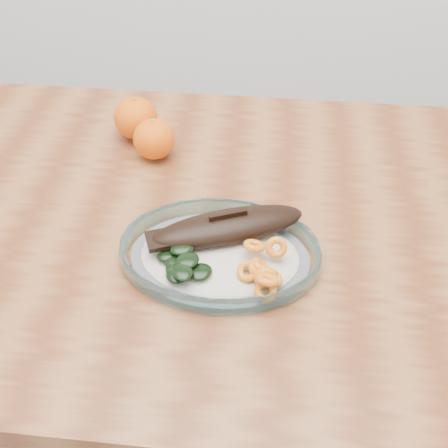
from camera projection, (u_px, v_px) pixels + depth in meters
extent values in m
plane|color=slate|center=(182.00, 431.00, 1.44)|extent=(3.00, 3.00, 0.00)
cube|color=brown|center=(160.00, 222.00, 0.95)|extent=(1.20, 0.80, 0.04)
cylinder|color=brown|center=(408.00, 257.00, 1.41)|extent=(0.06, 0.06, 0.71)
ellipsoid|color=white|center=(220.00, 257.00, 0.85)|extent=(0.55, 0.39, 0.01)
torus|color=#84C0CC|center=(220.00, 253.00, 0.85)|extent=(0.54, 0.54, 0.03)
ellipsoid|color=silver|center=(220.00, 249.00, 0.84)|extent=(0.49, 0.34, 0.02)
ellipsoid|color=black|center=(228.00, 219.00, 0.85)|extent=(0.25, 0.16, 0.04)
ellipsoid|color=black|center=(228.00, 222.00, 0.86)|extent=(0.21, 0.13, 0.02)
cube|color=black|center=(161.00, 232.00, 0.83)|extent=(0.06, 0.05, 0.01)
cube|color=black|center=(228.00, 210.00, 0.84)|extent=(0.06, 0.03, 0.02)
torus|color=orange|center=(267.00, 271.00, 0.78)|extent=(0.04, 0.03, 0.04)
torus|color=orange|center=(269.00, 263.00, 0.80)|extent=(0.04, 0.03, 0.04)
torus|color=orange|center=(257.00, 261.00, 0.80)|extent=(0.04, 0.04, 0.04)
torus|color=orange|center=(273.00, 270.00, 0.79)|extent=(0.04, 0.04, 0.03)
torus|color=orange|center=(266.00, 283.00, 0.77)|extent=(0.05, 0.04, 0.03)
torus|color=orange|center=(266.00, 271.00, 0.78)|extent=(0.04, 0.03, 0.04)
torus|color=orange|center=(261.00, 259.00, 0.80)|extent=(0.03, 0.04, 0.04)
torus|color=orange|center=(248.00, 264.00, 0.79)|extent=(0.04, 0.04, 0.03)
torus|color=orange|center=(268.00, 272.00, 0.76)|extent=(0.03, 0.04, 0.03)
torus|color=orange|center=(277.00, 240.00, 0.81)|extent=(0.05, 0.04, 0.04)
torus|color=orange|center=(254.00, 238.00, 0.81)|extent=(0.04, 0.04, 0.02)
ellipsoid|color=black|center=(176.00, 259.00, 0.80)|extent=(0.05, 0.04, 0.01)
ellipsoid|color=black|center=(174.00, 255.00, 0.81)|extent=(0.05, 0.04, 0.01)
ellipsoid|color=black|center=(177.00, 266.00, 0.79)|extent=(0.04, 0.04, 0.01)
ellipsoid|color=black|center=(168.00, 249.00, 0.82)|extent=(0.04, 0.03, 0.01)
ellipsoid|color=black|center=(200.00, 264.00, 0.80)|extent=(0.05, 0.05, 0.01)
ellipsoid|color=black|center=(182.00, 264.00, 0.78)|extent=(0.04, 0.04, 0.01)
ellipsoid|color=black|center=(181.00, 241.00, 0.82)|extent=(0.04, 0.04, 0.01)
ellipsoid|color=black|center=(187.00, 253.00, 0.80)|extent=(0.05, 0.05, 0.01)
sphere|color=#FF3F05|center=(136.00, 118.00, 1.08)|extent=(0.08, 0.08, 0.08)
sphere|color=#FF3F05|center=(154.00, 139.00, 1.03)|extent=(0.08, 0.08, 0.08)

